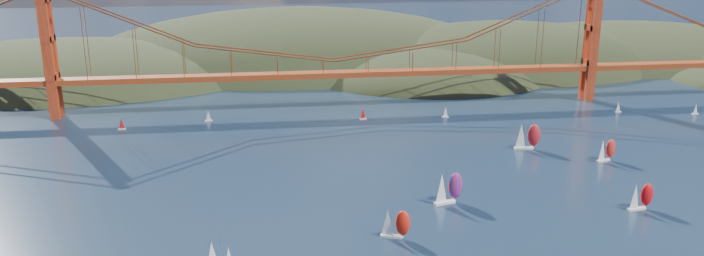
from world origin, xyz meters
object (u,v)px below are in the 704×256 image
racer_0 (395,223)px  racer_3 (606,150)px  racer_rwb (448,188)px  racer_5 (527,136)px  racer_1 (641,196)px

racer_0 → racer_3: (85.05, 50.63, -0.08)m
racer_rwb → racer_0: bearing=-149.7°
racer_0 → racer_3: size_ratio=1.02×
racer_5 → racer_rwb: size_ratio=1.02×
racer_rwb → racer_5: bearing=31.7°
racer_0 → racer_3: 98.98m
racer_3 → racer_0: bearing=-169.4°
racer_3 → racer_rwb: racer_rwb is taller
racer_3 → racer_rwb: bearing=-175.6°
racer_1 → racer_3: (10.63, 41.55, -0.05)m
racer_3 → racer_5: (-22.48, 16.59, 0.93)m
racer_3 → racer_rwb: 71.32m
racer_1 → racer_5: (-11.86, 58.14, 0.88)m
racer_5 → racer_3: bearing=-31.8°
racer_5 → racer_1: bearing=-73.9°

